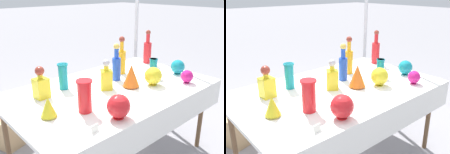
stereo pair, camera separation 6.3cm
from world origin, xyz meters
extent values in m
cube|color=white|center=(0.00, 0.00, 0.74)|extent=(1.82, 1.11, 0.03)
cube|color=white|center=(0.00, -0.56, 0.64)|extent=(1.82, 0.01, 0.24)
cylinder|color=brown|center=(0.81, -0.45, 0.36)|extent=(0.04, 0.04, 0.73)
cylinder|color=brown|center=(-0.81, 0.45, 0.36)|extent=(0.04, 0.04, 0.73)
cylinder|color=brown|center=(0.81, 0.45, 0.36)|extent=(0.04, 0.04, 0.73)
cylinder|color=red|center=(0.83, 0.30, 0.88)|extent=(0.09, 0.09, 0.24)
cylinder|color=red|center=(0.83, 0.30, 1.05)|extent=(0.04, 0.04, 0.10)
sphere|color=maroon|center=(0.83, 0.30, 1.12)|extent=(0.05, 0.05, 0.05)
cylinder|color=blue|center=(0.17, 0.12, 0.87)|extent=(0.08, 0.08, 0.22)
cylinder|color=blue|center=(0.17, 0.12, 1.02)|extent=(0.04, 0.04, 0.09)
sphere|color=gold|center=(0.17, 0.12, 1.09)|extent=(0.06, 0.06, 0.06)
cylinder|color=orange|center=(0.34, 0.23, 0.88)|extent=(0.08, 0.08, 0.23)
cylinder|color=orange|center=(0.34, 0.23, 1.05)|extent=(0.04, 0.04, 0.10)
sphere|color=maroon|center=(0.34, 0.23, 1.11)|extent=(0.06, 0.06, 0.06)
cube|color=yellow|center=(-0.56, 0.22, 0.84)|extent=(0.11, 0.11, 0.16)
cylinder|color=yellow|center=(-0.56, 0.22, 0.94)|extent=(0.04, 0.04, 0.04)
sphere|color=maroon|center=(-0.56, 0.22, 0.99)|extent=(0.07, 0.07, 0.07)
cube|color=yellow|center=(-0.06, 0.01, 0.85)|extent=(0.14, 0.14, 0.17)
cylinder|color=yellow|center=(-0.06, 0.01, 0.95)|extent=(0.04, 0.04, 0.05)
sphere|color=#B2B2B7|center=(-0.06, 0.01, 1.00)|extent=(0.06, 0.06, 0.06)
cylinder|color=teal|center=(0.50, -0.06, 0.85)|extent=(0.07, 0.07, 0.18)
cylinder|color=teal|center=(0.50, -0.06, 0.94)|extent=(0.08, 0.08, 0.01)
cylinder|color=red|center=(-0.45, -0.20, 0.88)|extent=(0.10, 0.10, 0.24)
cylinder|color=red|center=(-0.45, -0.20, 0.99)|extent=(0.12, 0.12, 0.01)
cylinder|color=teal|center=(-0.33, 0.27, 0.87)|extent=(0.08, 0.08, 0.23)
cylinder|color=teal|center=(-0.33, 0.27, 0.98)|extent=(0.09, 0.09, 0.01)
cylinder|color=yellow|center=(-0.68, -0.11, 0.77)|extent=(0.07, 0.07, 0.01)
cone|color=yellow|center=(-0.68, -0.11, 0.84)|extent=(0.11, 0.11, 0.14)
cylinder|color=orange|center=(0.14, -0.10, 0.77)|extent=(0.07, 0.07, 0.01)
cone|color=orange|center=(0.14, -0.10, 0.87)|extent=(0.15, 0.15, 0.19)
cylinder|color=teal|center=(0.74, -0.18, 0.76)|extent=(0.06, 0.06, 0.01)
sphere|color=teal|center=(0.74, -0.18, 0.84)|extent=(0.14, 0.14, 0.14)
cylinder|color=red|center=(-0.34, -0.43, 0.76)|extent=(0.07, 0.07, 0.01)
sphere|color=red|center=(-0.34, -0.43, 0.85)|extent=(0.16, 0.16, 0.16)
cylinder|color=#C61972|center=(0.59, -0.38, 0.76)|extent=(0.05, 0.05, 0.01)
sphere|color=#C61972|center=(0.59, -0.38, 0.83)|extent=(0.11, 0.11, 0.11)
cylinder|color=yellow|center=(0.32, -0.20, 0.76)|extent=(0.07, 0.07, 0.01)
sphere|color=yellow|center=(0.32, -0.20, 0.85)|extent=(0.16, 0.16, 0.16)
cube|color=white|center=(-0.57, -0.46, 0.78)|extent=(0.06, 0.02, 0.05)
cube|color=tan|center=(-0.53, 1.00, 0.16)|extent=(0.61, 0.52, 0.32)
cube|color=tan|center=(-0.53, 1.11, 0.36)|extent=(0.46, 0.22, 0.09)
cylinder|color=silver|center=(1.14, 0.76, 1.34)|extent=(0.04, 0.04, 2.69)
cylinder|color=#333338|center=(1.14, 0.76, 0.02)|extent=(0.18, 0.18, 0.04)
camera|label=1|loc=(-1.38, -1.51, 1.59)|focal=40.00mm
camera|label=2|loc=(-1.34, -1.55, 1.59)|focal=40.00mm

